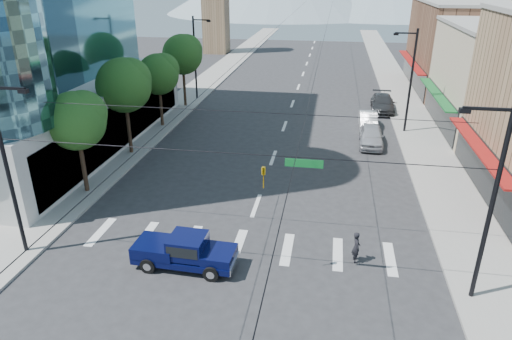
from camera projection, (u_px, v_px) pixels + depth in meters
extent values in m
plane|color=#28282B|center=(236.00, 261.00, 22.73)|extent=(160.00, 160.00, 0.00)
cube|color=gray|center=(210.00, 79.00, 60.68)|extent=(4.00, 120.00, 0.15)
cube|color=gray|center=(396.00, 86.00, 57.02)|extent=(4.00, 120.00, 0.15)
cube|color=brown|center=(471.00, 48.00, 53.83)|extent=(12.00, 18.00, 10.00)
cylinder|color=black|center=(82.00, 160.00, 28.95)|extent=(0.28, 0.28, 4.55)
sphere|color=#1E4B19|center=(76.00, 121.00, 27.91)|extent=(3.64, 3.64, 3.64)
sphere|color=#1E4B19|center=(84.00, 114.00, 27.96)|extent=(2.86, 2.86, 2.86)
cylinder|color=black|center=(128.00, 123.00, 35.16)|extent=(0.28, 0.28, 5.11)
sphere|color=#1E4B19|center=(124.00, 85.00, 33.99)|extent=(4.09, 4.09, 4.09)
sphere|color=#1E4B19|center=(130.00, 79.00, 34.04)|extent=(3.21, 3.21, 3.21)
cylinder|color=black|center=(161.00, 103.00, 41.60)|extent=(0.28, 0.28, 4.55)
sphere|color=#1E4B19|center=(158.00, 74.00, 40.56)|extent=(3.64, 3.64, 3.64)
sphere|color=#1E4B19|center=(163.00, 69.00, 40.61)|extent=(2.86, 2.86, 2.86)
cylinder|color=black|center=(184.00, 83.00, 47.81)|extent=(0.28, 0.28, 5.11)
sphere|color=#1E4B19|center=(182.00, 54.00, 46.65)|extent=(4.09, 4.09, 4.09)
sphere|color=#1E4B19|center=(187.00, 50.00, 46.70)|extent=(3.21, 3.21, 3.21)
cylinder|color=black|center=(8.00, 172.00, 21.67)|extent=(0.20, 0.20, 9.00)
cylinder|color=black|center=(491.00, 208.00, 18.38)|extent=(0.20, 0.20, 9.00)
cylinder|color=black|center=(229.00, 153.00, 19.34)|extent=(21.60, 0.04, 0.04)
imported|color=gold|center=(264.00, 178.00, 19.53)|extent=(0.16, 0.20, 1.00)
cube|color=#0C6626|center=(304.00, 163.00, 18.96)|extent=(1.60, 0.06, 0.35)
cylinder|color=black|center=(195.00, 59.00, 49.69)|extent=(0.20, 0.20, 9.00)
cube|color=black|center=(201.00, 20.00, 47.91)|extent=(1.80, 0.12, 0.12)
cube|color=black|center=(209.00, 21.00, 47.83)|extent=(0.40, 0.25, 0.18)
cylinder|color=black|center=(411.00, 83.00, 39.17)|extent=(0.20, 0.20, 9.00)
cube|color=black|center=(406.00, 33.00, 37.66)|extent=(1.80, 0.12, 0.12)
cube|color=black|center=(396.00, 34.00, 37.83)|extent=(0.40, 0.25, 0.18)
cube|color=#070C3A|center=(185.00, 257.00, 22.19)|extent=(5.00, 1.98, 0.31)
cube|color=#070C3A|center=(219.00, 255.00, 21.72)|extent=(1.50, 1.76, 0.49)
cube|color=#070C3A|center=(188.00, 245.00, 21.87)|extent=(1.77, 1.72, 0.99)
cube|color=black|center=(188.00, 244.00, 21.83)|extent=(1.59, 1.74, 0.54)
cube|color=#070C3A|center=(157.00, 247.00, 22.30)|extent=(2.13, 1.87, 0.58)
cube|color=silver|center=(234.00, 263.00, 21.73)|extent=(0.17, 1.71, 0.31)
cube|color=silver|center=(138.00, 252.00, 22.65)|extent=(0.17, 1.71, 0.27)
cylinder|color=black|center=(211.00, 274.00, 21.18)|extent=(0.76, 0.30, 0.75)
cylinder|color=black|center=(221.00, 253.00, 22.71)|extent=(0.76, 0.30, 0.75)
cylinder|color=black|center=(148.00, 266.00, 21.76)|extent=(0.76, 0.30, 0.75)
cylinder|color=black|center=(162.00, 246.00, 23.30)|extent=(0.76, 0.30, 0.75)
imported|color=black|center=(356.00, 247.00, 22.43)|extent=(0.50, 0.66, 1.65)
imported|color=#B6B6BB|center=(371.00, 136.00, 37.63)|extent=(2.09, 4.84, 1.63)
imported|color=silver|center=(368.00, 121.00, 41.74)|extent=(1.59, 4.46, 1.47)
imported|color=#313234|center=(383.00, 103.00, 46.93)|extent=(2.44, 5.69, 1.63)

